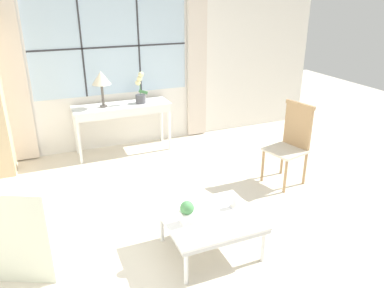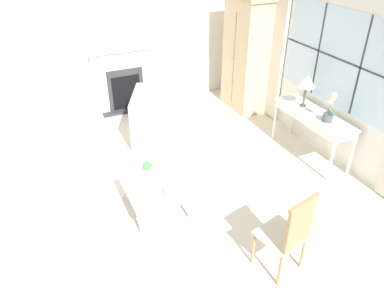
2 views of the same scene
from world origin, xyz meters
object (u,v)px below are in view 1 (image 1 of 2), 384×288
at_px(console_table, 122,110).
at_px(potted_plant_small, 187,212).
at_px(coffee_table, 211,220).
at_px(table_lamp, 101,79).
at_px(armchair_upholstered, 16,230).
at_px(pillar_candle, 234,202).
at_px(potted_orchid, 140,91).
at_px(side_chair_wooden, 292,139).

distance_m(console_table, potted_plant_small, 2.75).
bearing_deg(coffee_table, potted_plant_small, -179.32).
bearing_deg(table_lamp, console_table, 3.41).
bearing_deg(table_lamp, potted_plant_small, -85.20).
xyz_separation_m(console_table, potted_plant_small, (-0.04, -2.74, -0.18)).
distance_m(console_table, armchair_upholstered, 2.61).
bearing_deg(coffee_table, console_table, 94.27).
relative_size(armchair_upholstered, coffee_table, 1.42).
distance_m(armchair_upholstered, potted_plant_small, 1.62).
xyz_separation_m(table_lamp, pillar_candle, (0.75, -2.65, -0.74)).
bearing_deg(pillar_candle, potted_orchid, 94.03).
relative_size(console_table, potted_orchid, 3.05).
height_order(armchair_upholstered, side_chair_wooden, side_chair_wooden).
bearing_deg(side_chair_wooden, armchair_upholstered, -175.13).
distance_m(potted_plant_small, pillar_candle, 0.53).
xyz_separation_m(table_lamp, side_chair_wooden, (2.05, -1.80, -0.60)).
height_order(console_table, pillar_candle, console_table).
xyz_separation_m(armchair_upholstered, coffee_table, (1.71, -0.65, 0.06)).
bearing_deg(pillar_candle, armchair_upholstered, 163.75).
distance_m(coffee_table, pillar_candle, 0.30).
height_order(coffee_table, pillar_candle, pillar_candle).
bearing_deg(pillar_candle, side_chair_wooden, 33.44).
height_order(table_lamp, armchair_upholstered, table_lamp).
height_order(armchair_upholstered, pillar_candle, armchair_upholstered).
bearing_deg(potted_plant_small, armchair_upholstered, 156.11).
relative_size(table_lamp, armchair_upholstered, 0.43).
relative_size(table_lamp, potted_plant_small, 2.38).
xyz_separation_m(potted_orchid, potted_plant_small, (-0.34, -2.72, -0.45)).
xyz_separation_m(coffee_table, potted_plant_small, (-0.24, -0.00, 0.15)).
relative_size(potted_plant_small, pillar_candle, 1.69).
xyz_separation_m(console_table, potted_orchid, (0.30, -0.02, 0.26)).
xyz_separation_m(console_table, table_lamp, (-0.27, -0.02, 0.50)).
bearing_deg(console_table, armchair_upholstered, -125.72).
distance_m(table_lamp, potted_plant_small, 2.82).
distance_m(potted_orchid, armchair_upholstered, 2.82).
bearing_deg(side_chair_wooden, console_table, 134.58).
height_order(side_chair_wooden, coffee_table, side_chair_wooden).
bearing_deg(potted_orchid, coffee_table, -91.95).
relative_size(armchair_upholstered, pillar_candle, 9.40).
relative_size(side_chair_wooden, potted_plant_small, 4.75).
relative_size(console_table, side_chair_wooden, 1.38).
distance_m(table_lamp, side_chair_wooden, 2.79).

